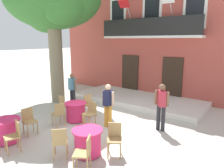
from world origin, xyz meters
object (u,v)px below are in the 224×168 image
object	(u,v)px
cafe_chair_near_tree_3	(29,119)
cafe_chair_front_0	(64,104)
cafe_chair_middle_2	(85,152)
cafe_chair_middle_3	(115,137)
cafe_chair_front_2	(90,112)
cafe_chair_front_3	(89,104)
pedestrian_mid_plaza	(161,105)
cafe_chair_near_tree_2	(14,134)
pedestrian_near_entrance	(108,103)
pedestrian_by_tree	(72,88)
plane_tree	(53,2)
cafe_chair_middle_0	(87,126)
cafe_chair_middle_1	(60,141)
cafe_table_middle	(88,142)
cafe_chair_front_1	(59,113)
cafe_table_near_tree	(7,130)
cafe_table_front	(76,111)

from	to	relation	value
cafe_chair_near_tree_3	cafe_chair_front_0	xyz separation A→B (m)	(-0.33, 1.83, 0.00)
cafe_chair_front_0	cafe_chair_middle_2	bearing A→B (deg)	-33.77
cafe_chair_middle_3	cafe_chair_front_2	size ratio (longest dim) A/B	1.00
cafe_chair_front_3	pedestrian_mid_plaza	bearing A→B (deg)	7.90
cafe_chair_near_tree_2	cafe_chair_front_3	distance (m)	3.44
pedestrian_near_entrance	cafe_chair_middle_3	bearing A→B (deg)	-47.07
cafe_chair_near_tree_3	pedestrian_near_entrance	bearing A→B (deg)	48.74
cafe_chair_middle_2	pedestrian_mid_plaza	xyz separation A→B (m)	(0.52, 3.34, 0.44)
cafe_chair_front_0	pedestrian_by_tree	xyz separation A→B (m)	(-0.72, 1.18, 0.39)
cafe_chair_near_tree_2	cafe_chair_front_2	bearing A→B (deg)	80.15
plane_tree	cafe_chair_middle_3	size ratio (longest dim) A/B	7.29
plane_tree	pedestrian_by_tree	xyz separation A→B (m)	(1.42, -0.25, -4.09)
cafe_chair_middle_0	pedestrian_mid_plaza	distance (m)	2.69
plane_tree	cafe_chair_middle_1	world-z (taller)	plane_tree
pedestrian_by_tree	cafe_table_middle	bearing A→B (deg)	-38.02
cafe_chair_front_0	cafe_chair_front_1	distance (m)	1.02
cafe_table_middle	pedestrian_mid_plaza	size ratio (longest dim) A/B	0.51
cafe_chair_middle_0	cafe_chair_front_1	xyz separation A→B (m)	(-1.71, 0.28, 0.00)
cafe_table_middle	cafe_chair_middle_0	world-z (taller)	cafe_chair_middle_0
cafe_chair_front_3	cafe_chair_middle_1	bearing A→B (deg)	-61.26
cafe_chair_front_0	cafe_chair_middle_1	bearing A→B (deg)	-42.75
cafe_table_near_tree	cafe_chair_front_2	size ratio (longest dim) A/B	0.95
plane_tree	cafe_chair_front_1	size ratio (longest dim) A/B	7.29
cafe_table_middle	cafe_chair_front_0	bearing A→B (deg)	150.43
cafe_chair_middle_0	cafe_chair_middle_1	world-z (taller)	same
cafe_table_middle	cafe_chair_near_tree_2	bearing A→B (deg)	-148.90
cafe_table_near_tree	cafe_chair_front_0	size ratio (longest dim) A/B	0.95
cafe_chair_middle_1	cafe_chair_middle_3	size ratio (longest dim) A/B	1.00
cafe_table_front	pedestrian_near_entrance	bearing A→B (deg)	11.98
cafe_chair_near_tree_3	cafe_chair_front_3	xyz separation A→B (m)	(0.47, 2.53, 0.00)
cafe_chair_near_tree_3	cafe_chair_middle_3	size ratio (longest dim) A/B	1.00
cafe_table_near_tree	cafe_chair_near_tree_3	bearing A→B (deg)	86.80
cafe_chair_middle_1	pedestrian_near_entrance	bearing A→B (deg)	95.69
cafe_chair_middle_0	cafe_chair_front_0	world-z (taller)	same
plane_tree	cafe_chair_middle_2	size ratio (longest dim) A/B	7.29
cafe_table_middle	cafe_chair_front_3	size ratio (longest dim) A/B	0.95
cafe_chair_middle_2	cafe_table_middle	bearing A→B (deg)	127.54
cafe_table_middle	cafe_chair_front_1	size ratio (longest dim) A/B	0.95
plane_tree	pedestrian_mid_plaza	world-z (taller)	plane_tree
cafe_table_middle	cafe_chair_front_1	bearing A→B (deg)	159.69
cafe_chair_middle_3	cafe_chair_front_2	world-z (taller)	same
cafe_chair_near_tree_3	cafe_chair_middle_1	size ratio (longest dim) A/B	1.00
cafe_chair_front_1	pedestrian_mid_plaza	size ratio (longest dim) A/B	0.53
cafe_chair_near_tree_2	cafe_chair_front_1	xyz separation A→B (m)	(-0.39, 1.93, 0.00)
cafe_chair_middle_3	pedestrian_mid_plaza	distance (m)	2.35
cafe_chair_front_3	cafe_table_middle	bearing A→B (deg)	-48.36
cafe_chair_front_1	cafe_chair_front_3	xyz separation A→B (m)	(0.16, 1.50, 0.00)
cafe_chair_middle_2	cafe_chair_middle_1	bearing A→B (deg)	179.70
cafe_table_front	cafe_chair_front_0	bearing A→B (deg)	175.73
cafe_table_near_tree	cafe_chair_front_3	distance (m)	3.33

